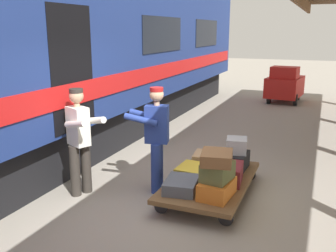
{
  "coord_description": "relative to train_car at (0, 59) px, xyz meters",
  "views": [
    {
      "loc": [
        -1.73,
        5.11,
        2.57
      ],
      "look_at": [
        0.39,
        -0.06,
        1.15
      ],
      "focal_mm": 40.84,
      "sensor_mm": 36.0,
      "label": 1
    }
  ],
  "objects": [
    {
      "name": "porter_by_door",
      "position": [
        -1.82,
        0.37,
        -1.14
      ],
      "size": [
        0.74,
        0.6,
        1.7
      ],
      "color": "#332D28",
      "rests_on": "ground_plane"
    },
    {
      "name": "baggage_tug",
      "position": [
        -3.95,
        -9.17,
        -1.43
      ],
      "size": [
        1.28,
        1.81,
        1.3
      ],
      "color": "#B21E19",
      "rests_on": "ground_plane"
    },
    {
      "name": "luggage_cart",
      "position": [
        -3.73,
        -0.36,
        -1.83
      ],
      "size": [
        1.18,
        2.15,
        0.27
      ],
      "color": "brown",
      "rests_on": "ground_plane"
    },
    {
      "name": "train_car",
      "position": [
        0.0,
        0.0,
        0.0
      ],
      "size": [
        3.03,
        21.24,
        4.0
      ],
      "color": "navy",
      "rests_on": "ground_plane"
    },
    {
      "name": "porter_in_overalls",
      "position": [
        -2.85,
        -0.22,
        -1.14
      ],
      "size": [
        0.72,
        0.53,
        1.7
      ],
      "color": "navy",
      "rests_on": "ground_plane"
    },
    {
      "name": "suitcase_orange_carryall",
      "position": [
        -3.99,
        0.23,
        -1.67
      ],
      "size": [
        0.45,
        0.63,
        0.24
      ],
      "primitive_type": "cube",
      "rotation": [
        0.0,
        0.0,
        -0.08
      ],
      "color": "#CC6B23",
      "rests_on": "luggage_cart"
    },
    {
      "name": "suitcase_yellow_case",
      "position": [
        -3.46,
        -0.36,
        -1.7
      ],
      "size": [
        0.52,
        0.56,
        0.17
      ],
      "primitive_type": "cube",
      "rotation": [
        0.0,
        0.0,
        -0.05
      ],
      "color": "gold",
      "rests_on": "luggage_cart"
    },
    {
      "name": "suitcase_slate_roller",
      "position": [
        -3.46,
        0.23,
        -1.7
      ],
      "size": [
        0.53,
        0.64,
        0.17
      ],
      "primitive_type": "cube",
      "rotation": [
        0.0,
        0.0,
        0.14
      ],
      "color": "#4C515B",
      "rests_on": "luggage_cart"
    },
    {
      "name": "suitcase_gray_aluminum",
      "position": [
        -3.99,
        -1.0,
        -1.38
      ],
      "size": [
        0.39,
        0.42,
        0.25
      ],
      "primitive_type": "cube",
      "rotation": [
        0.0,
        0.0,
        0.18
      ],
      "color": "#9EA0A5",
      "rests_on": "suitcase_black_hardshell"
    },
    {
      "name": "suitcase_brown_leather",
      "position": [
        -3.98,
        0.24,
        -1.21
      ],
      "size": [
        0.51,
        0.57,
        0.17
      ],
      "primitive_type": "cube",
      "rotation": [
        0.0,
        0.0,
        0.19
      ],
      "color": "brown",
      "rests_on": "suitcase_olive_duffel"
    },
    {
      "name": "ground_plane",
      "position": [
        -3.52,
        0.0,
        -2.06
      ],
      "size": [
        60.0,
        60.0,
        0.0
      ],
      "primitive_type": "plane",
      "color": "gray"
    },
    {
      "name": "suitcase_tan_vintage",
      "position": [
        -3.46,
        -0.96,
        -1.68
      ],
      "size": [
        0.43,
        0.52,
        0.21
      ],
      "primitive_type": "cube",
      "rotation": [
        0.0,
        0.0,
        0.12
      ],
      "color": "tan",
      "rests_on": "luggage_cart"
    },
    {
      "name": "suitcase_black_hardshell",
      "position": [
        -3.99,
        -0.96,
        -1.65
      ],
      "size": [
        0.39,
        0.57,
        0.28
      ],
      "primitive_type": "cube",
      "rotation": [
        0.0,
        0.0,
        -0.04
      ],
      "color": "black",
      "rests_on": "luggage_cart"
    },
    {
      "name": "suitcase_maroon_trunk",
      "position": [
        -3.99,
        -0.36,
        -1.65
      ],
      "size": [
        0.51,
        0.61,
        0.27
      ],
      "primitive_type": "cube",
      "rotation": [
        0.0,
        0.0,
        0.11
      ],
      "color": "maroon",
      "rests_on": "luggage_cart"
    },
    {
      "name": "suitcase_olive_duffel",
      "position": [
        -3.98,
        0.2,
        -1.42
      ],
      "size": [
        0.42,
        0.53,
        0.26
      ],
      "primitive_type": "cube",
      "rotation": [
        0.0,
        0.0,
        -0.16
      ],
      "color": "brown",
      "rests_on": "suitcase_orange_carryall"
    }
  ]
}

